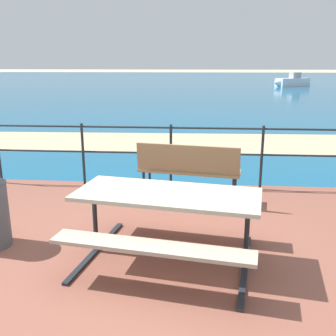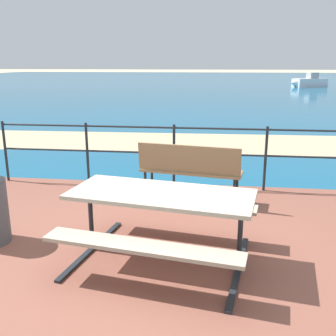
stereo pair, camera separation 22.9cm
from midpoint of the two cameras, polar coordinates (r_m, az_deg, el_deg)
name	(u,v)px [view 2 (the right image)]	position (r m, az deg, el deg)	size (l,w,h in m)	color
ground_plane	(149,260)	(4.32, -1.24, -13.46)	(240.00, 240.00, 0.00)	beige
patio_paving	(149,258)	(4.31, -1.24, -13.11)	(6.40, 5.20, 0.06)	brown
sea_water	(212,82)	(43.80, 6.61, 12.44)	(90.00, 90.00, 0.01)	#145B84
beach_strip	(190,142)	(10.44, 3.96, 3.77)	(54.00, 2.67, 0.01)	tan
picnic_table	(161,208)	(3.96, 0.65, -5.95)	(2.07, 1.73, 0.75)	tan
park_bench	(190,167)	(5.65, 4.38, 0.16)	(1.55, 0.67, 0.89)	#8C704C
railing_fence	(174,148)	(6.34, 1.92, 2.98)	(5.94, 0.04, 1.06)	#1E2328
boat_mid	(309,82)	(36.99, 20.19, 11.80)	(3.59, 2.55, 1.24)	silver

